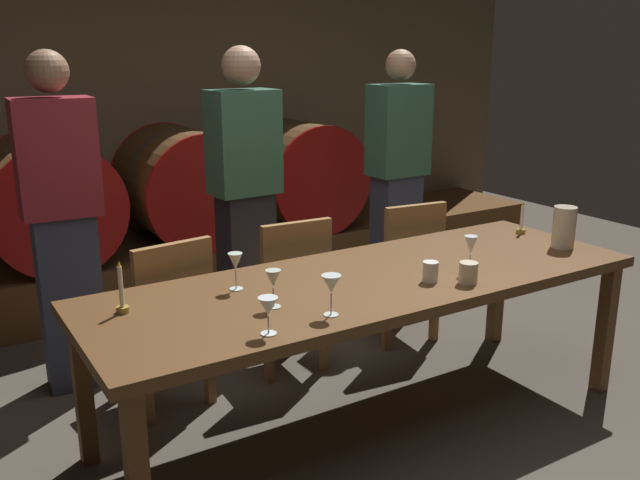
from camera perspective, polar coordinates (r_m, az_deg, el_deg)
The scene contains 23 objects.
ground_plane at distance 3.38m, azimuth 4.49°, elevation -15.47°, with size 9.04×9.04×0.00m, color #4C443A.
back_wall at distance 5.53m, azimuth -13.80°, elevation 12.51°, with size 6.96×0.24×2.96m, color brown.
barrel_shelf at distance 5.24m, azimuth -10.98°, elevation -1.95°, with size 6.26×0.90×0.37m, color brown.
wine_barrel_left at distance 4.86m, azimuth -21.91°, elevation 3.10°, with size 0.85×0.89×0.85m.
wine_barrel_center at distance 5.10m, azimuth -11.38°, elevation 4.48°, with size 0.85×0.89×0.85m.
wine_barrel_right at distance 5.49m, azimuth -2.04°, elevation 5.58°, with size 0.85×0.89×0.85m.
dining_table at distance 3.14m, azimuth 4.28°, elevation -4.21°, with size 2.62×0.88×0.74m.
chair_left at distance 3.44m, azimuth -12.73°, elevation -6.18°, with size 0.45×0.45×0.88m.
chair_center at distance 3.75m, azimuth -2.64°, elevation -3.94°, with size 0.42×0.42×0.88m.
chair_right at distance 4.16m, azimuth 7.05°, elevation -2.03°, with size 0.44×0.44×0.88m.
guest_left at distance 3.69m, azimuth -20.71°, elevation 1.37°, with size 0.39×0.26×1.75m.
guest_center at distance 3.97m, azimuth -6.28°, elevation 3.47°, with size 0.39×0.26×1.77m.
guest_right at distance 4.62m, azimuth 6.46°, elevation 4.98°, with size 0.38×0.24×1.75m.
candle_left at distance 2.79m, azimuth -16.25°, elevation -4.70°, with size 0.05×0.05×0.21m.
candle_right at distance 3.99m, azimuth 16.49°, elevation 1.21°, with size 0.05×0.05×0.18m.
pitcher at distance 3.77m, azimuth 19.73°, elevation 1.01°, with size 0.12×0.12×0.22m.
wine_glass_far_left at distance 2.48m, azimuth -4.36°, elevation -5.67°, with size 0.07×0.07×0.14m.
wine_glass_left at distance 2.94m, azimuth -7.09°, elevation -1.90°, with size 0.06×0.06×0.16m.
wine_glass_center at distance 2.73m, azimuth -3.94°, elevation -3.38°, with size 0.06×0.06×0.16m.
wine_glass_right at distance 2.64m, azimuth 0.94°, elevation -3.80°, with size 0.08×0.08×0.17m.
wine_glass_far_right at distance 3.22m, azimuth 12.49°, elevation -0.52°, with size 0.06×0.06×0.17m.
cup_left at distance 3.08m, azimuth 9.23°, elevation -2.63°, with size 0.07×0.07×0.09m, color white.
cup_right at distance 3.09m, azimuth 12.30°, elevation -2.71°, with size 0.08×0.08×0.10m, color beige.
Camera 1 is at (-1.74, -2.32, 1.75)m, focal length 38.26 mm.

